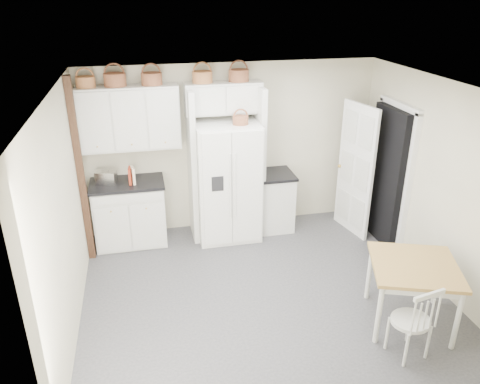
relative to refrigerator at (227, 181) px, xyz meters
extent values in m
plane|color=#35353B|center=(0.15, -1.60, -0.90)|extent=(4.50, 4.50, 0.00)
plane|color=white|center=(0.15, -1.60, 1.70)|extent=(4.50, 4.50, 0.00)
plane|color=#B1AC92|center=(0.15, 0.40, 0.40)|extent=(4.50, 0.00, 4.50)
plane|color=#B1AC92|center=(-2.10, -1.60, 0.40)|extent=(0.00, 4.00, 4.00)
plane|color=#B1AC92|center=(2.40, -1.60, 0.40)|extent=(0.00, 4.00, 4.00)
cube|color=white|center=(0.00, 0.00, 0.00)|extent=(0.93, 0.75, 1.80)
cube|color=beige|center=(-1.47, 0.10, -0.43)|extent=(1.02, 0.64, 0.95)
cube|color=beige|center=(0.79, 0.10, -0.45)|extent=(0.51, 0.61, 0.90)
cube|color=olive|center=(1.64, -2.52, -0.52)|extent=(1.19, 1.19, 0.77)
cube|color=beige|center=(1.35, -2.99, -0.47)|extent=(0.49, 0.46, 0.86)
cube|color=black|center=(-1.47, 0.10, 0.06)|extent=(1.06, 0.69, 0.04)
cube|color=black|center=(0.79, 0.10, 0.01)|extent=(0.55, 0.65, 0.04)
cube|color=silver|center=(-1.75, 0.06, 0.18)|extent=(0.32, 0.23, 0.20)
cube|color=maroon|center=(-1.42, 0.02, 0.21)|extent=(0.05, 0.17, 0.25)
cube|color=beige|center=(-1.38, 0.02, 0.21)|extent=(0.06, 0.17, 0.25)
cylinder|color=brown|center=(-1.88, 0.23, 1.52)|extent=(0.26, 0.26, 0.15)
cylinder|color=maroon|center=(-1.50, 0.23, 1.54)|extent=(0.30, 0.30, 0.18)
cylinder|color=maroon|center=(-1.00, 0.23, 1.53)|extent=(0.29, 0.29, 0.17)
cylinder|color=brown|center=(-0.30, 0.23, 1.53)|extent=(0.29, 0.29, 0.16)
cylinder|color=maroon|center=(0.23, 0.23, 1.53)|extent=(0.29, 0.29, 0.17)
cylinder|color=maroon|center=(0.18, -0.10, 0.96)|extent=(0.23, 0.23, 0.12)
cube|color=beige|center=(-1.35, 0.23, 1.00)|extent=(1.40, 0.34, 0.90)
cube|color=beige|center=(0.00, 0.23, 1.22)|extent=(1.12, 0.34, 0.45)
cube|color=beige|center=(-0.51, 0.10, 0.25)|extent=(0.08, 0.60, 2.30)
cube|color=beige|center=(0.51, 0.10, 0.25)|extent=(0.08, 0.60, 2.30)
cube|color=black|center=(-2.05, -0.25, 0.40)|extent=(0.09, 0.09, 2.60)
cube|color=black|center=(2.31, -0.60, 0.12)|extent=(0.18, 0.85, 2.05)
cube|color=white|center=(1.95, -0.27, 0.12)|extent=(0.21, 0.79, 2.05)
camera|label=1|loc=(-1.21, -6.42, 2.69)|focal=35.00mm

